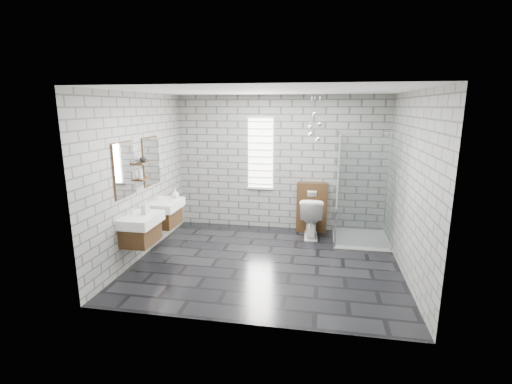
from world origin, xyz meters
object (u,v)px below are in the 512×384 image
(vanity_left, at_px, (139,221))
(shower_enclosure, at_px, (357,216))
(vanity_right, at_px, (163,206))
(toilet, at_px, (311,217))
(cistern_panel, at_px, (312,207))

(vanity_left, relative_size, shower_enclosure, 0.77)
(shower_enclosure, bearing_deg, vanity_right, -166.64)
(shower_enclosure, bearing_deg, toilet, 166.52)
(vanity_left, height_order, vanity_right, same)
(cistern_panel, xyz_separation_m, toilet, (0.00, -0.32, -0.11))
(shower_enclosure, distance_m, toilet, 0.87)
(shower_enclosure, bearing_deg, cistern_panel, 148.34)
(vanity_right, bearing_deg, shower_enclosure, 13.36)
(vanity_right, xyz_separation_m, toilet, (2.57, 1.01, -0.36))
(cistern_panel, bearing_deg, vanity_right, -152.70)
(cistern_panel, height_order, shower_enclosure, shower_enclosure)
(vanity_left, bearing_deg, toilet, 36.69)
(cistern_panel, relative_size, toilet, 1.28)
(vanity_right, distance_m, toilet, 2.79)
(vanity_left, bearing_deg, vanity_right, 90.00)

